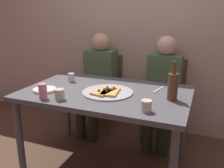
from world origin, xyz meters
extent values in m
plane|color=#513828|center=(0.00, 0.00, 0.00)|extent=(8.00, 8.00, 0.00)
cube|color=#BCA893|center=(0.00, 1.01, 1.30)|extent=(6.00, 0.10, 2.60)
cube|color=#4C4C51|center=(0.00, 0.00, 0.73)|extent=(1.43, 0.89, 0.04)
cylinder|color=#4C4C51|center=(-0.65, -0.39, 0.36)|extent=(0.06, 0.06, 0.71)
cylinder|color=#4C4C51|center=(-0.65, 0.39, 0.36)|extent=(0.06, 0.06, 0.71)
cylinder|color=#4C4C51|center=(0.65, 0.39, 0.36)|extent=(0.06, 0.06, 0.71)
cylinder|color=#ADADB2|center=(0.03, -0.04, 0.76)|extent=(0.43, 0.43, 0.01)
cube|color=tan|center=(0.01, -0.08, 0.77)|extent=(0.17, 0.24, 0.02)
sphere|color=#EAD184|center=(0.02, -0.06, 0.79)|extent=(0.04, 0.04, 0.04)
sphere|color=#2D381E|center=(-0.01, -0.11, 0.79)|extent=(0.02, 0.02, 0.02)
sphere|color=#B22D23|center=(0.04, -0.03, 0.79)|extent=(0.03, 0.03, 0.03)
cube|color=tan|center=(0.07, -0.06, 0.77)|extent=(0.16, 0.24, 0.02)
sphere|color=#EAD184|center=(0.06, -0.04, 0.79)|extent=(0.04, 0.04, 0.04)
sphere|color=#2D381E|center=(0.05, -0.10, 0.79)|extent=(0.02, 0.02, 0.02)
sphere|color=#B22D23|center=(0.08, -0.01, 0.79)|extent=(0.03, 0.03, 0.03)
cylinder|color=brown|center=(0.57, -0.01, 0.86)|extent=(0.08, 0.08, 0.21)
cylinder|color=brown|center=(0.57, -0.01, 1.01)|extent=(0.03, 0.03, 0.10)
cylinder|color=silver|center=(-0.43, 0.14, 0.79)|extent=(0.06, 0.06, 0.08)
cylinder|color=beige|center=(0.44, -0.31, 0.79)|extent=(0.08, 0.08, 0.08)
cylinder|color=beige|center=(-0.25, -0.33, 0.80)|extent=(0.08, 0.08, 0.09)
cylinder|color=pink|center=(-0.38, -0.36, 0.81)|extent=(0.07, 0.07, 0.12)
cylinder|color=white|center=(-0.49, -0.20, 0.76)|extent=(0.20, 0.20, 0.02)
cube|color=#B7B7BC|center=(0.42, 0.21, 0.76)|extent=(0.07, 0.22, 0.01)
cube|color=brown|center=(-0.40, 0.77, 0.45)|extent=(0.44, 0.44, 0.05)
cube|color=brown|center=(-0.40, 0.97, 0.68)|extent=(0.44, 0.04, 0.45)
cylinder|color=brown|center=(-0.21, 0.58, 0.21)|extent=(0.04, 0.04, 0.42)
cylinder|color=brown|center=(-0.59, 0.58, 0.21)|extent=(0.04, 0.04, 0.42)
cylinder|color=brown|center=(-0.21, 0.96, 0.21)|extent=(0.04, 0.04, 0.42)
cylinder|color=brown|center=(-0.59, 0.96, 0.21)|extent=(0.04, 0.04, 0.42)
cube|color=brown|center=(0.37, 0.77, 0.45)|extent=(0.44, 0.44, 0.05)
cube|color=brown|center=(0.37, 0.97, 0.68)|extent=(0.44, 0.04, 0.45)
cylinder|color=brown|center=(0.56, 0.58, 0.21)|extent=(0.04, 0.04, 0.42)
cylinder|color=brown|center=(0.18, 0.58, 0.21)|extent=(0.04, 0.04, 0.42)
cylinder|color=brown|center=(0.56, 0.96, 0.21)|extent=(0.04, 0.04, 0.42)
cylinder|color=brown|center=(0.18, 0.96, 0.21)|extent=(0.04, 0.04, 0.42)
cube|color=#4C6B47|center=(-0.40, 0.79, 0.71)|extent=(0.36, 0.22, 0.52)
sphere|color=tan|center=(-0.40, 0.79, 1.06)|extent=(0.21, 0.21, 0.21)
cylinder|color=black|center=(-0.32, 0.59, 0.45)|extent=(0.12, 0.40, 0.12)
cylinder|color=black|center=(-0.48, 0.59, 0.45)|extent=(0.12, 0.40, 0.12)
cylinder|color=black|center=(-0.32, 0.39, 0.23)|extent=(0.11, 0.11, 0.45)
cylinder|color=black|center=(-0.48, 0.39, 0.23)|extent=(0.11, 0.11, 0.45)
cube|color=#4C6B47|center=(0.37, 0.79, 0.71)|extent=(0.36, 0.22, 0.52)
sphere|color=beige|center=(0.37, 0.79, 1.06)|extent=(0.21, 0.21, 0.21)
cylinder|color=black|center=(0.45, 0.59, 0.45)|extent=(0.12, 0.40, 0.12)
cylinder|color=black|center=(0.29, 0.59, 0.45)|extent=(0.12, 0.40, 0.12)
cylinder|color=black|center=(0.45, 0.39, 0.23)|extent=(0.11, 0.11, 0.45)
cylinder|color=black|center=(0.29, 0.39, 0.23)|extent=(0.11, 0.11, 0.45)
camera|label=1|loc=(0.79, -1.84, 1.42)|focal=38.94mm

